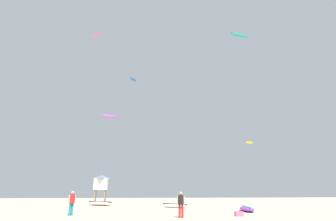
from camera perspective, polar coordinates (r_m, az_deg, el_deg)
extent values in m
cylinder|color=#B21E23|center=(18.16, 2.63, -21.68)|extent=(0.15, 0.15, 0.81)
cylinder|color=#B21E23|center=(18.14, 3.26, -21.68)|extent=(0.15, 0.15, 0.81)
cylinder|color=black|center=(18.12, 2.91, -19.45)|extent=(0.37, 0.37, 0.61)
cylinder|color=tan|center=(18.14, 2.18, -19.53)|extent=(0.11, 0.11, 0.56)
cylinder|color=tan|center=(18.10, 3.64, -19.51)|extent=(0.11, 0.11, 0.56)
sphere|color=tan|center=(18.11, 2.88, -18.12)|extent=(0.22, 0.22, 0.22)
cylinder|color=teal|center=(20.84, -21.24, -20.04)|extent=(0.16, 0.16, 0.84)
cylinder|color=teal|center=(20.95, -20.76, -20.07)|extent=(0.16, 0.16, 0.84)
cylinder|color=#B21E23|center=(20.86, -20.77, -18.06)|extent=(0.38, 0.38, 0.63)
cylinder|color=tan|center=(20.75, -21.33, -18.08)|extent=(0.11, 0.11, 0.58)
cylinder|color=tan|center=(20.99, -20.23, -18.17)|extent=(0.11, 0.11, 0.58)
sphere|color=tan|center=(20.86, -20.63, -16.88)|extent=(0.23, 0.23, 0.23)
ellipsoid|color=white|center=(34.18, -15.07, -19.56)|extent=(4.02, 3.68, 0.53)
cylinder|color=#2D2D33|center=(34.18, -15.04, -19.24)|extent=(3.09, 2.67, 0.19)
ellipsoid|color=purple|center=(24.69, 17.26, -20.38)|extent=(1.72, 3.80, 0.37)
cylinder|color=#19B29E|center=(24.69, 17.22, -20.00)|extent=(0.81, 3.35, 0.16)
ellipsoid|color=white|center=(29.10, 1.51, -20.61)|extent=(3.17, 3.33, 0.45)
cylinder|color=#2D2D33|center=(29.09, 1.50, -20.30)|extent=(2.33, 2.53, 0.16)
cylinder|color=#8C704C|center=(43.60, -13.86, -18.19)|extent=(0.14, 0.14, 1.90)
cylinder|color=#8C704C|center=(42.11, -14.10, -18.20)|extent=(0.14, 0.14, 1.90)
cylinder|color=#8C704C|center=(43.79, -15.91, -18.03)|extent=(0.14, 0.14, 1.90)
cylinder|color=#8C704C|center=(42.31, -16.21, -18.04)|extent=(0.14, 0.14, 1.90)
cube|color=white|center=(42.96, -14.82, -15.72)|extent=(2.00, 2.00, 1.70)
pyramid|color=slate|center=(43.00, -14.70, -14.23)|extent=(2.30, 2.30, 0.55)
cube|color=#E5598C|center=(19.84, 15.66, -21.47)|extent=(0.56, 0.36, 0.32)
ellipsoid|color=blue|center=(57.64, -7.82, 6.94)|extent=(1.89, 2.36, 0.41)
ellipsoid|color=yellow|center=(58.72, 17.90, -6.88)|extent=(2.60, 2.02, 0.52)
ellipsoid|color=purple|center=(32.40, -13.07, -1.21)|extent=(2.45, 1.28, 0.55)
ellipsoid|color=#19B29E|center=(47.58, 15.73, 15.94)|extent=(3.58, 1.78, 0.60)
cylinder|color=#2D2D33|center=(47.66, 15.72, 16.10)|extent=(3.11, 0.87, 0.15)
ellipsoid|color=#E5598C|center=(41.62, -15.83, 15.91)|extent=(2.06, 1.52, 0.35)
cylinder|color=red|center=(41.67, -15.82, 16.01)|extent=(1.66, 1.00, 0.09)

